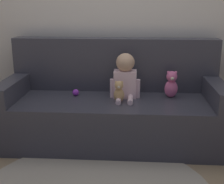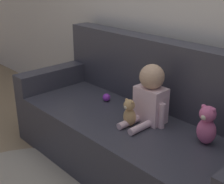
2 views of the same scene
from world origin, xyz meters
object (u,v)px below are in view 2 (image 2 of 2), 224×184
object	(u,v)px
couch	(138,128)
plush_toy_side	(207,125)
person_baby	(150,96)
teddy_bear_brown	(129,113)
toy_ball	(106,97)

from	to	relation	value
couch	plush_toy_side	xyz separation A→B (m)	(0.56, 0.02, 0.24)
person_baby	plush_toy_side	bearing A→B (deg)	3.83
teddy_bear_brown	plush_toy_side	bearing A→B (deg)	20.26
couch	person_baby	size ratio (longest dim) A/B	4.87
person_baby	toy_ball	bearing A→B (deg)	177.67
toy_ball	couch	bearing A→B (deg)	-1.16
couch	toy_ball	size ratio (longest dim) A/B	32.10
person_baby	plush_toy_side	world-z (taller)	person_baby
couch	person_baby	world-z (taller)	couch
teddy_bear_brown	plush_toy_side	distance (m)	0.53
person_baby	toy_ball	world-z (taller)	person_baby
couch	teddy_bear_brown	world-z (taller)	couch
teddy_bear_brown	plush_toy_side	size ratio (longest dim) A/B	0.77
plush_toy_side	toy_ball	xyz separation A→B (m)	(-0.92, -0.01, -0.10)
teddy_bear_brown	toy_ball	bearing A→B (deg)	158.37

